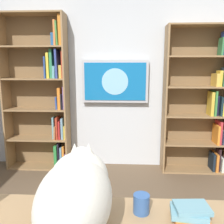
{
  "coord_description": "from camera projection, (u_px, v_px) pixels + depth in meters",
  "views": [
    {
      "loc": [
        -0.11,
        1.16,
        1.43
      ],
      "look_at": [
        0.01,
        -1.16,
        0.99
      ],
      "focal_mm": 38.41,
      "sensor_mm": 36.0,
      "label": 1
    }
  ],
  "objects": [
    {
      "name": "wall_mounted_tv",
      "position": [
        115.0,
        82.0,
        3.29
      ],
      "size": [
        0.91,
        0.07,
        0.58
      ],
      "color": "#B7B7BC"
    },
    {
      "name": "wall_back",
      "position": [
        117.0,
        72.0,
        3.35
      ],
      "size": [
        4.52,
        0.06,
        2.7
      ],
      "primitive_type": "cube",
      "color": "silver",
      "rests_on": "ground"
    },
    {
      "name": "coffee_mug",
      "position": [
        141.0,
        204.0,
        1.17
      ],
      "size": [
        0.08,
        0.08,
        0.1
      ],
      "primitive_type": "cylinder",
      "color": "#335999",
      "rests_on": "desk"
    },
    {
      "name": "cat",
      "position": [
        76.0,
        192.0,
        1.05
      ],
      "size": [
        0.32,
        0.67,
        0.34
      ],
      "color": "silver",
      "rests_on": "desk"
    },
    {
      "name": "bookshelf_right",
      "position": [
        44.0,
        94.0,
        3.3
      ],
      "size": [
        0.87,
        0.28,
        2.11
      ],
      "color": "#937047",
      "rests_on": "ground"
    },
    {
      "name": "bookshelf_left",
      "position": [
        208.0,
        102.0,
        3.19
      ],
      "size": [
        0.93,
        0.28,
        1.95
      ],
      "color": "#937047",
      "rests_on": "ground"
    },
    {
      "name": "desk_book_stack",
      "position": [
        190.0,
        213.0,
        1.11
      ],
      "size": [
        0.18,
        0.14,
        0.08
      ],
      "color": "orange",
      "rests_on": "desk"
    }
  ]
}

